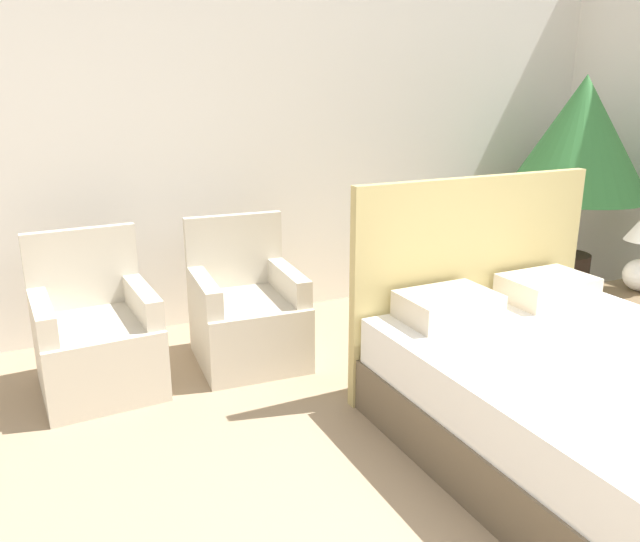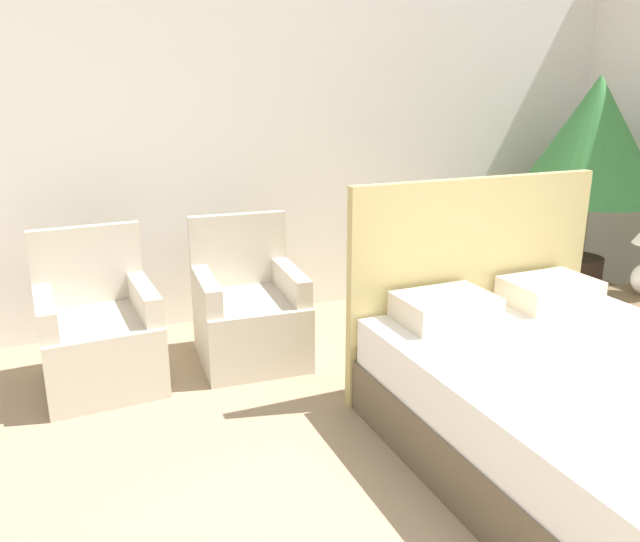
# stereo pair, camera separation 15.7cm
# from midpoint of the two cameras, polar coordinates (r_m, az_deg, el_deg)

# --- Properties ---
(wall_back) EXTENTS (10.00, 0.06, 2.90)m
(wall_back) POSITION_cam_midpoint_polar(r_m,az_deg,el_deg) (4.71, -5.09, 13.53)
(wall_back) COLOR white
(wall_back) RESTS_ON ground_plane
(bed) EXTENTS (1.57, 2.15, 1.22)m
(bed) POSITION_cam_midpoint_polar(r_m,az_deg,el_deg) (3.15, 23.34, -11.46)
(bed) COLOR brown
(bed) RESTS_ON ground_plane
(armchair_near_window_left) EXTENTS (0.67, 0.71, 0.90)m
(armchair_near_window_left) POSITION_cam_midpoint_polar(r_m,az_deg,el_deg) (3.85, -20.79, -6.28)
(armchair_near_window_left) COLOR beige
(armchair_near_window_left) RESTS_ON ground_plane
(armchair_near_window_right) EXTENTS (0.68, 0.72, 0.90)m
(armchair_near_window_right) POSITION_cam_midpoint_polar(r_m,az_deg,el_deg) (4.01, -7.76, -4.41)
(armchair_near_window_right) COLOR beige
(armchair_near_window_right) RESTS_ON ground_plane
(potted_palm) EXTENTS (1.11, 1.11, 1.78)m
(potted_palm) POSITION_cam_midpoint_polar(r_m,az_deg,el_deg) (5.33, 21.86, 10.74)
(potted_palm) COLOR #38281E
(potted_palm) RESTS_ON ground_plane
(nightstand) EXTENTS (0.45, 0.47, 0.47)m
(nightstand) POSITION_cam_midpoint_polar(r_m,az_deg,el_deg) (4.37, 25.76, -4.69)
(nightstand) COLOR brown
(nightstand) RESTS_ON ground_plane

